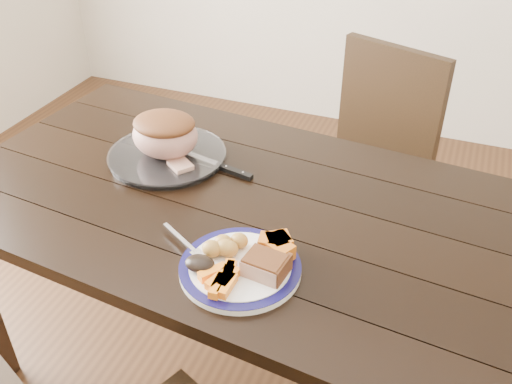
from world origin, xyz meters
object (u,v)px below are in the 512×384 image
(fork, at_px, (187,245))
(roast_joint, at_px, (165,135))
(dinner_plate, at_px, (240,268))
(chair_far, at_px, (369,157))
(serving_platter, at_px, (167,157))
(pork_slice, at_px, (265,266))
(carving_knife, at_px, (224,168))
(dining_table, at_px, (232,224))

(fork, height_order, roast_joint, roast_joint)
(dinner_plate, distance_m, roast_joint, 0.56)
(chair_far, xyz_separation_m, dinner_plate, (-0.11, -1.00, 0.23))
(dinner_plate, height_order, serving_platter, serving_platter)
(chair_far, relative_size, roast_joint, 4.65)
(chair_far, bearing_deg, roast_joint, 70.70)
(fork, bearing_deg, pork_slice, 23.37)
(serving_platter, relative_size, fork, 2.13)
(serving_platter, distance_m, pork_slice, 0.60)
(fork, relative_size, roast_joint, 0.81)
(dinner_plate, height_order, carving_knife, dinner_plate)
(dining_table, bearing_deg, roast_joint, 156.58)
(chair_far, distance_m, dinner_plate, 1.03)
(dinner_plate, relative_size, fork, 1.74)
(chair_far, xyz_separation_m, pork_slice, (-0.05, -1.00, 0.27))
(dinner_plate, distance_m, serving_platter, 0.55)
(dining_table, xyz_separation_m, pork_slice, (0.20, -0.27, 0.13))
(serving_platter, distance_m, carving_knife, 0.18)
(roast_joint, bearing_deg, serving_platter, 0.00)
(chair_far, distance_m, pork_slice, 1.04)
(chair_far, relative_size, dinner_plate, 3.28)
(roast_joint, bearing_deg, carving_knife, 2.16)
(dinner_plate, relative_size, serving_platter, 0.82)
(chair_far, relative_size, serving_platter, 2.68)
(chair_far, bearing_deg, serving_platter, 70.70)
(roast_joint, height_order, carving_knife, roast_joint)
(chair_far, xyz_separation_m, carving_knife, (-0.33, -0.61, 0.23))
(serving_platter, bearing_deg, chair_far, 50.46)
(dinner_plate, bearing_deg, fork, 172.60)
(pork_slice, bearing_deg, carving_knife, 125.43)
(roast_joint, bearing_deg, fork, -54.88)
(dinner_plate, xyz_separation_m, serving_platter, (-0.40, 0.38, 0.00))
(chair_far, xyz_separation_m, roast_joint, (-0.51, -0.62, 0.31))
(chair_far, height_order, dinner_plate, chair_far)
(roast_joint, distance_m, carving_knife, 0.20)
(serving_platter, bearing_deg, carving_knife, 2.16)
(dinner_plate, bearing_deg, carving_knife, 119.17)
(dining_table, bearing_deg, pork_slice, -53.55)
(chair_far, xyz_separation_m, serving_platter, (-0.51, -0.62, 0.23))
(dining_table, height_order, carving_knife, carving_knife)
(dinner_plate, distance_m, pork_slice, 0.07)
(dining_table, bearing_deg, chair_far, 71.27)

